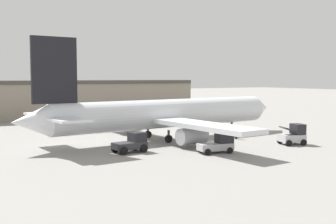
{
  "coord_description": "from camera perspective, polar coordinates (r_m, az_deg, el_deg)",
  "views": [
    {
      "loc": [
        -25.76,
        -44.9,
        7.66
      ],
      "look_at": [
        0.0,
        0.0,
        3.39
      ],
      "focal_mm": 45.0,
      "sensor_mm": 36.0,
      "label": 1
    }
  ],
  "objects": [
    {
      "name": "airplane",
      "position": [
        51.37,
        -0.94,
        -0.27
      ],
      "size": [
        36.83,
        32.12,
        11.83
      ],
      "rotation": [
        0.0,
        0.0,
        0.09
      ],
      "color": "silver",
      "rests_on": "ground_plane"
    },
    {
      "name": "belt_loader_truck",
      "position": [
        50.1,
        16.63,
        -3.0
      ],
      "size": [
        3.06,
        2.76,
        2.36
      ],
      "rotation": [
        0.0,
        0.0,
        -0.26
      ],
      "color": "#B2B2B7",
      "rests_on": "ground_plane"
    },
    {
      "name": "terminal_building",
      "position": [
        82.66,
        -21.78,
        1.54
      ],
      "size": [
        74.26,
        13.4,
        7.09
      ],
      "color": "gray",
      "rests_on": "ground_plane"
    },
    {
      "name": "baggage_tug",
      "position": [
        43.12,
        6.82,
        -4.32
      ],
      "size": [
        3.74,
        2.24,
        1.98
      ],
      "rotation": [
        0.0,
        0.0,
        -0.15
      ],
      "color": "#B2B2B7",
      "rests_on": "ground_plane"
    },
    {
      "name": "ground_plane",
      "position": [
        52.33,
        0.0,
        -3.7
      ],
      "size": [
        400.0,
        400.0,
        0.0
      ],
      "primitive_type": "plane",
      "color": "gray"
    },
    {
      "name": "pushback_tug",
      "position": [
        43.31,
        -4.91,
        -4.19
      ],
      "size": [
        3.55,
        2.36,
        2.01
      ],
      "rotation": [
        0.0,
        0.0,
        0.12
      ],
      "color": "#2D2D33",
      "rests_on": "ground_plane"
    },
    {
      "name": "ground_crew_worker",
      "position": [
        52.95,
        9.24,
        -2.69
      ],
      "size": [
        0.37,
        0.37,
        1.67
      ],
      "rotation": [
        0.0,
        0.0,
        3.81
      ],
      "color": "#1E2338",
      "rests_on": "ground_plane"
    }
  ]
}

